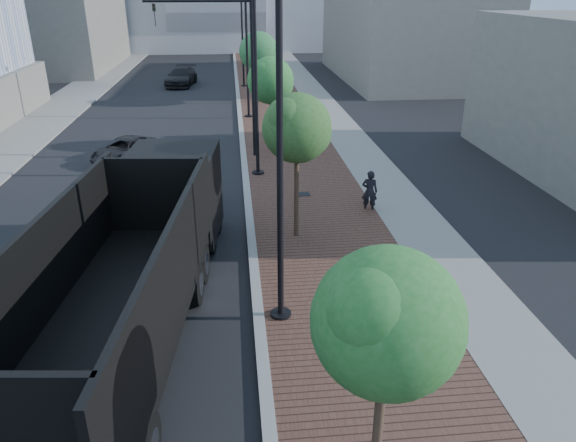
{
  "coord_description": "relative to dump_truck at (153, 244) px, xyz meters",
  "views": [
    {
      "loc": [
        -0.47,
        -2.26,
        8.31
      ],
      "look_at": [
        1.0,
        12.0,
        2.0
      ],
      "focal_mm": 33.63,
      "sensor_mm": 36.0,
      "label": 1
    }
  ],
  "objects": [
    {
      "name": "sidewalk",
      "position": [
        6.35,
        28.38,
        -1.57
      ],
      "size": [
        7.0,
        140.0,
        0.12
      ],
      "primitive_type": "cube",
      "color": "#4C2D23",
      "rests_on": "ground"
    },
    {
      "name": "concrete_strip",
      "position": [
        9.05,
        28.38,
        -1.57
      ],
      "size": [
        2.4,
        140.0,
        0.13
      ],
      "primitive_type": "cube",
      "color": "slate",
      "rests_on": "ground"
    },
    {
      "name": "curb",
      "position": [
        2.85,
        28.38,
        -1.56
      ],
      "size": [
        0.3,
        140.0,
        0.14
      ],
      "primitive_type": "cube",
      "color": "gray",
      "rests_on": "ground"
    },
    {
      "name": "west_sidewalk",
      "position": [
        -10.15,
        28.38,
        -1.57
      ],
      "size": [
        4.0,
        140.0,
        0.12
      ],
      "primitive_type": "cube",
      "color": "slate",
      "rests_on": "ground"
    },
    {
      "name": "dump_truck",
      "position": [
        0.0,
        0.0,
        0.0
      ],
      "size": [
        4.25,
        14.16,
        3.88
      ],
      "rotation": [
        0.0,
        0.0,
        -0.1
      ],
      "color": "black",
      "rests_on": "ground"
    },
    {
      "name": "white_sedan",
      "position": [
        0.28,
        6.32,
        -0.96
      ],
      "size": [
        2.1,
        4.25,
        1.34
      ],
      "primitive_type": "imported",
      "rotation": [
        0.0,
        0.0,
        0.17
      ],
      "color": "silver",
      "rests_on": "ground"
    },
    {
      "name": "dark_car_mid",
      "position": [
        -3.24,
        13.54,
        -1.07
      ],
      "size": [
        3.37,
        4.46,
        1.13
      ],
      "primitive_type": "imported",
      "rotation": [
        0.0,
        0.0,
        -0.42
      ],
      "color": "black",
      "rests_on": "ground"
    },
    {
      "name": "dark_car_far",
      "position": [
        -2.07,
        35.96,
        -0.86
      ],
      "size": [
        2.83,
        5.55,
        1.54
      ],
      "primitive_type": "imported",
      "rotation": [
        0.0,
        0.0,
        -0.13
      ],
      "color": "black",
      "rests_on": "ground"
    },
    {
      "name": "pedestrian",
      "position": [
        7.61,
        5.52,
        -0.78
      ],
      "size": [
        0.72,
        0.59,
        1.71
      ],
      "primitive_type": "imported",
      "rotation": [
        0.0,
        0.0,
        2.81
      ],
      "color": "black",
      "rests_on": "ground"
    },
    {
      "name": "streetlight_1",
      "position": [
        3.34,
        -1.62,
        2.71
      ],
      "size": [
        1.44,
        0.56,
        9.21
      ],
      "color": "black",
      "rests_on": "ground"
    },
    {
      "name": "streetlight_2",
      "position": [
        3.45,
        10.38,
        3.19
      ],
      "size": [
        1.72,
        0.56,
        9.28
      ],
      "color": "black",
      "rests_on": "ground"
    },
    {
      "name": "streetlight_3",
      "position": [
        3.34,
        22.38,
        2.71
      ],
      "size": [
        1.44,
        0.56,
        9.21
      ],
      "color": "black",
      "rests_on": "ground"
    },
    {
      "name": "streetlight_4",
      "position": [
        3.45,
        34.38,
        3.19
      ],
      "size": [
        1.72,
        0.56,
        9.28
      ],
      "color": "black",
      "rests_on": "ground"
    },
    {
      "name": "traffic_mast",
      "position": [
        2.55,
        13.38,
        3.35
      ],
      "size": [
        5.09,
        0.2,
        8.0
      ],
      "color": "black",
      "rests_on": "ground"
    },
    {
      "name": "tree_0",
      "position": [
        4.5,
        -7.6,
        2.25
      ],
      "size": [
        2.29,
        2.23,
        5.02
      ],
      "color": "#382619",
      "rests_on": "ground"
    },
    {
      "name": "tree_1",
      "position": [
        4.5,
        3.4,
        2.34
      ],
      "size": [
        2.36,
        2.31,
        5.14
      ],
      "color": "#382619",
      "rests_on": "ground"
    },
    {
      "name": "tree_2",
      "position": [
        4.5,
        15.4,
        1.96
      ],
      "size": [
        2.52,
        2.49,
        4.86
      ],
      "color": "#382619",
      "rests_on": "ground"
    },
    {
      "name": "tree_3",
      "position": [
        4.5,
        27.4,
        2.13
      ],
      "size": [
        2.86,
        2.86,
        5.21
      ],
      "color": "#382619",
      "rests_on": "ground"
    },
    {
      "name": "convention_center",
      "position": [
        0.85,
        73.38,
        4.37
      ],
      "size": [
        50.0,
        30.0,
        50.0
      ],
      "color": "#A5A8AF",
      "rests_on": "ground"
    },
    {
      "name": "commercial_block_nw",
      "position": [
        -17.15,
        48.38,
        3.37
      ],
      "size": [
        14.0,
        20.0,
        10.0
      ],
      "primitive_type": "cube",
      "color": "#636059",
      "rests_on": "ground"
    },
    {
      "name": "commercial_block_ne",
      "position": [
        18.85,
        38.38,
        2.37
      ],
      "size": [
        12.0,
        22.0,
        8.0
      ],
      "primitive_type": "cube",
      "color": "slate",
      "rests_on": "ground"
    },
    {
      "name": "utility_cover_1",
      "position": [
        5.25,
        -3.62,
        -1.5
      ],
      "size": [
        0.5,
        0.5,
        0.02
      ],
      "primitive_type": "cube",
      "color": "black",
      "rests_on": "sidewalk"
    },
    {
      "name": "utility_cover_2",
      "position": [
        5.25,
        7.38,
        -1.5
      ],
      "size": [
        0.5,
        0.5,
        0.02
      ],
      "primitive_type": "cube",
      "color": "black",
      "rests_on": "sidewalk"
    }
  ]
}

